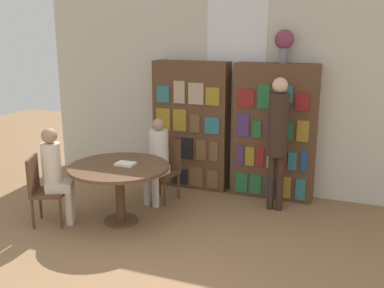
# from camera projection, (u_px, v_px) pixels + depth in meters

# --- Properties ---
(wall_back) EXTENTS (6.40, 0.07, 3.00)m
(wall_back) POSITION_uv_depth(u_px,v_px,m) (236.00, 92.00, 6.74)
(wall_back) COLOR beige
(wall_back) RESTS_ON ground_plane
(bookshelf_left) EXTENTS (1.17, 0.34, 1.96)m
(bookshelf_left) POSITION_uv_depth(u_px,v_px,m) (191.00, 125.00, 6.93)
(bookshelf_left) COLOR brown
(bookshelf_left) RESTS_ON ground_plane
(bookshelf_right) EXTENTS (1.17, 0.34, 1.96)m
(bookshelf_right) POSITION_uv_depth(u_px,v_px,m) (274.00, 132.00, 6.47)
(bookshelf_right) COLOR brown
(bookshelf_right) RESTS_ON ground_plane
(flower_vase) EXTENTS (0.27, 0.27, 0.45)m
(flower_vase) POSITION_uv_depth(u_px,v_px,m) (284.00, 42.00, 6.13)
(flower_vase) COLOR slate
(flower_vase) RESTS_ON bookshelf_right
(reading_table) EXTENTS (1.26, 1.26, 0.76)m
(reading_table) POSITION_uv_depth(u_px,v_px,m) (119.00, 174.00, 5.65)
(reading_table) COLOR brown
(reading_table) RESTS_ON ground_plane
(chair_near_camera) EXTENTS (0.53, 0.53, 0.88)m
(chair_near_camera) POSITION_uv_depth(u_px,v_px,m) (42.00, 187.00, 5.64)
(chair_near_camera) COLOR brown
(chair_near_camera) RESTS_ON ground_plane
(chair_left_side) EXTENTS (0.47, 0.47, 0.88)m
(chair_left_side) POSITION_uv_depth(u_px,v_px,m) (165.00, 167.00, 6.48)
(chair_left_side) COLOR brown
(chair_left_side) RESTS_ON ground_plane
(seated_reader_left) EXTENTS (0.33, 0.40, 1.22)m
(seated_reader_left) POSITION_uv_depth(u_px,v_px,m) (157.00, 156.00, 6.28)
(seated_reader_left) COLOR beige
(seated_reader_left) RESTS_ON ground_plane
(seated_reader_right) EXTENTS (0.39, 0.35, 1.25)m
(seated_reader_right) POSITION_uv_depth(u_px,v_px,m) (56.00, 170.00, 5.59)
(seated_reader_right) COLOR beige
(seated_reader_right) RESTS_ON ground_plane
(librarian_standing) EXTENTS (0.27, 0.54, 1.81)m
(librarian_standing) POSITION_uv_depth(u_px,v_px,m) (278.00, 132.00, 5.94)
(librarian_standing) COLOR #332319
(librarian_standing) RESTS_ON ground_plane
(open_book_on_table) EXTENTS (0.24, 0.18, 0.03)m
(open_book_on_table) POSITION_uv_depth(u_px,v_px,m) (126.00, 164.00, 5.64)
(open_book_on_table) COLOR silver
(open_book_on_table) RESTS_ON reading_table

